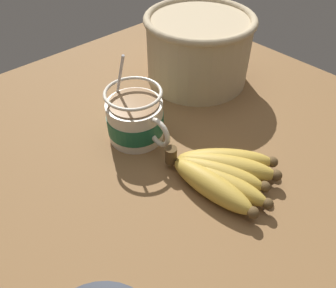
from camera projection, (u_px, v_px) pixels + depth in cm
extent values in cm
cube|color=brown|center=(169.00, 152.00, 60.90)|extent=(91.84, 91.84, 2.90)
cylinder|color=beige|center=(135.00, 120.00, 59.51)|extent=(10.16, 10.16, 7.53)
cylinder|color=#195638|center=(135.00, 122.00, 59.75)|extent=(10.36, 10.36, 3.40)
torus|color=beige|center=(157.00, 132.00, 55.53)|extent=(5.57, 0.90, 5.57)
cylinder|color=#997551|center=(134.00, 103.00, 56.87)|extent=(8.96, 8.96, 0.40)
torus|color=beige|center=(133.00, 93.00, 55.43)|extent=(10.16, 10.16, 0.60)
cylinder|color=#B2B2B7|center=(118.00, 87.00, 58.45)|extent=(5.63, 0.50, 14.65)
ellipsoid|color=#B2B2B7|center=(130.00, 125.00, 62.01)|extent=(3.00, 2.00, 0.80)
cylinder|color=#4C381E|center=(171.00, 155.00, 54.24)|extent=(2.00, 2.00, 3.00)
ellipsoid|color=#B79338|center=(211.00, 185.00, 50.59)|extent=(15.21, 5.23, 4.08)
sphere|color=#4C381E|center=(253.00, 213.00, 46.88)|extent=(1.84, 1.84, 1.84)
ellipsoid|color=#B79338|center=(219.00, 181.00, 51.34)|extent=(16.36, 7.69, 3.83)
sphere|color=#4C381E|center=(268.00, 204.00, 48.19)|extent=(1.72, 1.72, 1.72)
ellipsoid|color=#B79338|center=(219.00, 173.00, 52.46)|extent=(14.97, 9.74, 4.03)
sphere|color=#4C381E|center=(265.00, 187.00, 50.39)|extent=(1.81, 1.81, 1.81)
ellipsoid|color=#B79338|center=(225.00, 167.00, 53.29)|extent=(15.67, 12.62, 4.20)
sphere|color=#4C381E|center=(276.00, 175.00, 52.00)|extent=(1.89, 1.89, 1.89)
ellipsoid|color=#B79338|center=(224.00, 160.00, 54.49)|extent=(14.15, 14.04, 4.07)
sphere|color=#4C381E|center=(272.00, 162.00, 54.22)|extent=(1.83, 1.83, 1.83)
cylinder|color=tan|center=(198.00, 51.00, 72.08)|extent=(22.50, 22.50, 14.11)
torus|color=tan|center=(200.00, 19.00, 67.26)|extent=(23.63, 23.63, 1.58)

